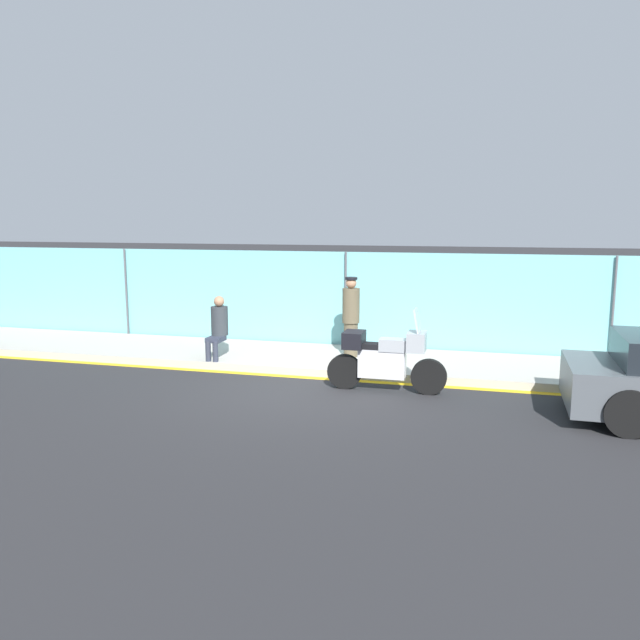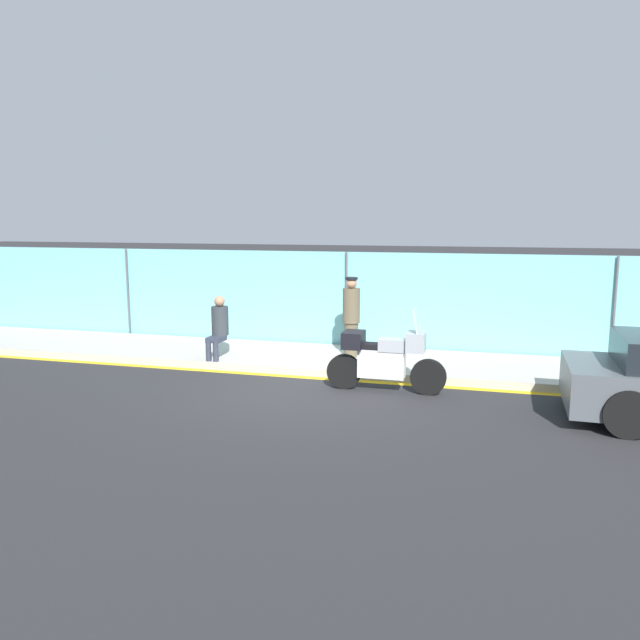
# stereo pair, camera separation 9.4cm
# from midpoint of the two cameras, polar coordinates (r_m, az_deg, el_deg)

# --- Properties ---
(ground_plane) EXTENTS (120.00, 120.00, 0.00)m
(ground_plane) POSITION_cam_midpoint_polar(r_m,az_deg,el_deg) (11.39, -1.29, -6.47)
(ground_plane) COLOR #262628
(sidewalk) EXTENTS (42.48, 2.48, 0.16)m
(sidewalk) POSITION_cam_midpoint_polar(r_m,az_deg,el_deg) (13.47, 1.42, -3.64)
(sidewalk) COLOR #ADA89E
(sidewalk) RESTS_ON ground_plane
(curb_paint_stripe) EXTENTS (42.48, 0.18, 0.01)m
(curb_paint_stripe) POSITION_cam_midpoint_polar(r_m,az_deg,el_deg) (12.24, -0.07, -5.33)
(curb_paint_stripe) COLOR gold
(curb_paint_stripe) RESTS_ON ground_plane
(storefront_fence) EXTENTS (40.36, 0.17, 2.33)m
(storefront_fence) POSITION_cam_midpoint_polar(r_m,az_deg,el_deg) (14.55, 2.68, 1.66)
(storefront_fence) COLOR #6BB2B7
(storefront_fence) RESTS_ON ground_plane
(motorcycle) EXTENTS (2.16, 0.51, 1.53)m
(motorcycle) POSITION_cam_midpoint_polar(r_m,az_deg,el_deg) (11.26, 6.16, -3.43)
(motorcycle) COLOR black
(motorcycle) RESTS_ON ground_plane
(officer_standing) EXTENTS (0.37, 0.37, 1.71)m
(officer_standing) POSITION_cam_midpoint_polar(r_m,az_deg,el_deg) (13.27, 3.08, 0.35)
(officer_standing) COLOR brown
(officer_standing) RESTS_ON sidewalk
(person_seated_on_curb) EXTENTS (0.36, 0.67, 1.31)m
(person_seated_on_curb) POSITION_cam_midpoint_polar(r_m,az_deg,el_deg) (13.33, -9.05, -0.35)
(person_seated_on_curb) COLOR #2D3342
(person_seated_on_curb) RESTS_ON sidewalk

